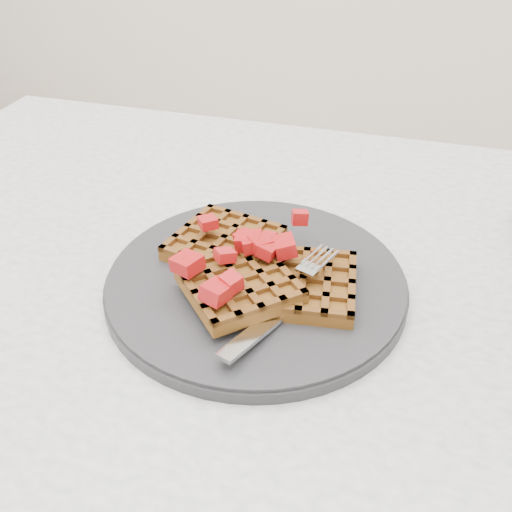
{
  "coord_description": "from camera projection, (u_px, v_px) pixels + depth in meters",
  "views": [
    {
      "loc": [
        0.09,
        -0.46,
        1.12
      ],
      "look_at": [
        -0.04,
        -0.02,
        0.79
      ],
      "focal_mm": 40.0,
      "sensor_mm": 36.0,
      "label": 1
    }
  ],
  "objects": [
    {
      "name": "waffles",
      "position": [
        255.0,
        269.0,
        0.57
      ],
      "size": [
        0.21,
        0.2,
        0.03
      ],
      "color": "brown",
      "rests_on": "plate"
    },
    {
      "name": "strawberry_pile",
      "position": [
        256.0,
        244.0,
        0.55
      ],
      "size": [
        0.15,
        0.15,
        0.02
      ],
      "primitive_type": null,
      "color": "#8E0005",
      "rests_on": "waffles"
    },
    {
      "name": "table",
      "position": [
        295.0,
        360.0,
        0.66
      ],
      "size": [
        1.2,
        0.8,
        0.75
      ],
      "color": "silver",
      "rests_on": "ground"
    },
    {
      "name": "fork",
      "position": [
        289.0,
        302.0,
        0.53
      ],
      "size": [
        0.09,
        0.18,
        0.02
      ],
      "primitive_type": null,
      "rotation": [
        0.0,
        0.0,
        -0.36
      ],
      "color": "silver",
      "rests_on": "plate"
    },
    {
      "name": "plate",
      "position": [
        256.0,
        282.0,
        0.58
      ],
      "size": [
        0.3,
        0.3,
        0.02
      ],
      "primitive_type": "cylinder",
      "color": "#232326",
      "rests_on": "table"
    }
  ]
}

